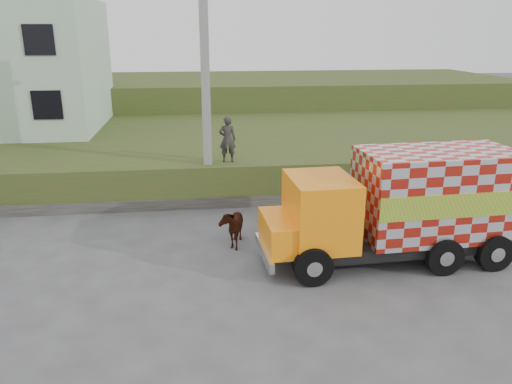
{
  "coord_description": "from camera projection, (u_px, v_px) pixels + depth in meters",
  "views": [
    {
      "loc": [
        -1.4,
        -12.8,
        6.02
      ],
      "look_at": [
        0.38,
        1.72,
        1.3
      ],
      "focal_mm": 35.0,
      "sensor_mm": 36.0,
      "label": 1
    }
  ],
  "objects": [
    {
      "name": "pedestrian",
      "position": [
        228.0,
        139.0,
        17.89
      ],
      "size": [
        0.62,
        0.42,
        1.66
      ],
      "primitive_type": "imported",
      "rotation": [
        0.0,
        0.0,
        3.1
      ],
      "color": "#312D2B",
      "rests_on": "embankment"
    },
    {
      "name": "embankment",
      "position": [
        226.0,
        150.0,
        23.32
      ],
      "size": [
        40.0,
        12.0,
        1.5
      ],
      "primitive_type": "cube",
      "color": "#2C501A",
      "rests_on": "ground"
    },
    {
      "name": "embankment_far",
      "position": [
        215.0,
        100.0,
        34.42
      ],
      "size": [
        40.0,
        12.0,
        3.0
      ],
      "primitive_type": "cube",
      "color": "#2C501A",
      "rests_on": "ground"
    },
    {
      "name": "cargo_truck",
      "position": [
        403.0,
        206.0,
        13.37
      ],
      "size": [
        6.91,
        2.64,
        3.04
      ],
      "rotation": [
        0.0,
        0.0,
        0.05
      ],
      "color": "black",
      "rests_on": "ground"
    },
    {
      "name": "retaining_strip",
      "position": [
        181.0,
        203.0,
        17.78
      ],
      "size": [
        16.0,
        0.5,
        0.4
      ],
      "primitive_type": "cube",
      "color": "#595651",
      "rests_on": "ground"
    },
    {
      "name": "cow",
      "position": [
        232.0,
        225.0,
        14.64
      ],
      "size": [
        0.85,
        1.48,
        1.18
      ],
      "primitive_type": "imported",
      "rotation": [
        0.0,
        0.0,
        -0.16
      ],
      "color": "#35120D",
      "rests_on": "ground"
    },
    {
      "name": "utility_pole",
      "position": [
        206.0,
        91.0,
        17.08
      ],
      "size": [
        1.2,
        0.3,
        8.0
      ],
      "color": "gray",
      "rests_on": "ground"
    },
    {
      "name": "ground",
      "position": [
        250.0,
        255.0,
        14.1
      ],
      "size": [
        120.0,
        120.0,
        0.0
      ],
      "primitive_type": "plane",
      "color": "#474749",
      "rests_on": "ground"
    }
  ]
}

